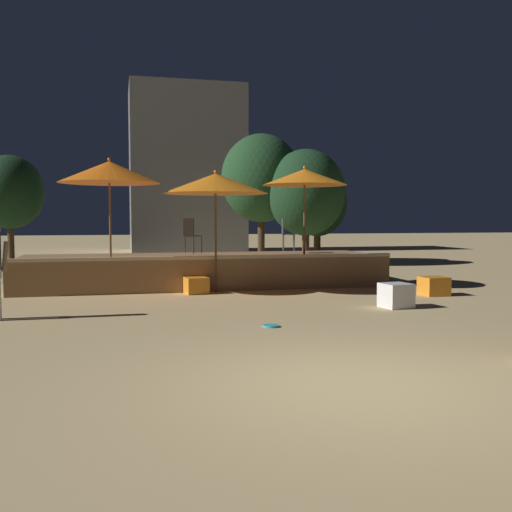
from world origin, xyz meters
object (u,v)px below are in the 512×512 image
object	(u,v)px
bistro_chair_0	(191,232)
background_tree_0	(317,204)
cube_seat_2	(434,286)
background_tree_3	(261,178)
bistro_chair_1	(285,231)
cube_seat_0	(396,295)
patio_umbrella_1	(215,184)
background_tree_2	(10,192)
patio_umbrella_0	(305,177)
frisbee_disc	(271,326)
patio_umbrella_2	(109,172)
background_tree_1	(306,193)
cube_seat_1	(196,285)

from	to	relation	value
bistro_chair_0	background_tree_0	size ratio (longest dim) A/B	0.24
cube_seat_2	background_tree_3	xyz separation A→B (m)	(-1.50, 10.42, 3.15)
cube_seat_2	background_tree_3	bearing A→B (deg)	98.18
bistro_chair_1	cube_seat_0	bearing A→B (deg)	-160.25
patio_umbrella_1	background_tree_2	distance (m)	15.33
bistro_chair_1	background_tree_2	bearing A→B (deg)	49.85
patio_umbrella_0	frisbee_disc	world-z (taller)	patio_umbrella_0
bistro_chair_1	cube_seat_2	bearing A→B (deg)	-135.05
patio_umbrella_0	patio_umbrella_2	size ratio (longest dim) A/B	0.98
cube_seat_2	background_tree_1	world-z (taller)	background_tree_1
frisbee_disc	patio_umbrella_2	bearing A→B (deg)	118.27
patio_umbrella_0	cube_seat_0	world-z (taller)	patio_umbrella_0
patio_umbrella_0	background_tree_1	size ratio (longest dim) A/B	0.70
patio_umbrella_0	cube_seat_0	bearing A→B (deg)	-78.46
background_tree_2	patio_umbrella_2	bearing A→B (deg)	-71.45
background_tree_1	bistro_chair_1	bearing A→B (deg)	-113.87
background_tree_2	patio_umbrella_0	bearing A→B (deg)	-54.96
cube_seat_1	frisbee_disc	bearing A→B (deg)	-81.83
patio_umbrella_2	patio_umbrella_0	bearing A→B (deg)	2.06
cube_seat_0	frisbee_disc	xyz separation A→B (m)	(-2.93, -1.39, -0.22)
patio_umbrella_0	bistro_chair_0	size ratio (longest dim) A/B	3.43
patio_umbrella_0	cube_seat_1	bearing A→B (deg)	-169.28
patio_umbrella_2	cube_seat_1	bearing A→B (deg)	-10.63
background_tree_3	background_tree_1	bearing A→B (deg)	-41.46
patio_umbrella_0	cube_seat_2	distance (m)	4.13
bistro_chair_1	frisbee_disc	bearing A→B (deg)	173.10
background_tree_0	patio_umbrella_1	bearing A→B (deg)	-122.65
background_tree_0	background_tree_2	world-z (taller)	background_tree_2
patio_umbrella_1	background_tree_0	bearing A→B (deg)	57.35
background_tree_1	background_tree_2	distance (m)	13.19
patio_umbrella_2	background_tree_0	xyz separation A→B (m)	(8.12, 8.60, -0.46)
cube_seat_0	background_tree_0	world-z (taller)	background_tree_0
background_tree_0	background_tree_1	bearing A→B (deg)	-124.58
patio_umbrella_1	bistro_chair_1	distance (m)	3.31
patio_umbrella_0	cube_seat_2	world-z (taller)	patio_umbrella_0
cube_seat_1	bistro_chair_0	xyz separation A→B (m)	(0.04, 1.28, 1.22)
background_tree_3	background_tree_0	bearing A→B (deg)	2.84
cube_seat_2	bistro_chair_0	size ratio (longest dim) A/B	0.63
cube_seat_1	frisbee_disc	size ratio (longest dim) A/B	2.25
cube_seat_0	bistro_chair_1	size ratio (longest dim) A/B	0.67
cube_seat_2	background_tree_1	distance (m)	9.49
bistro_chair_1	background_tree_0	xyz separation A→B (m)	(3.37, 6.84, 0.95)
bistro_chair_1	background_tree_2	distance (m)	14.93
cube_seat_0	bistro_chair_0	distance (m)	5.70
cube_seat_1	background_tree_0	distance (m)	11.10
bistro_chair_0	frisbee_disc	distance (m)	5.91
patio_umbrella_2	cube_seat_1	distance (m)	3.29
frisbee_disc	background_tree_2	bearing A→B (deg)	111.25
patio_umbrella_1	bistro_chair_1	world-z (taller)	patio_umbrella_1
cube_seat_0	background_tree_0	size ratio (longest dim) A/B	0.16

